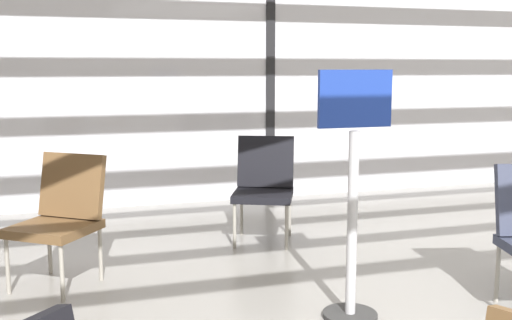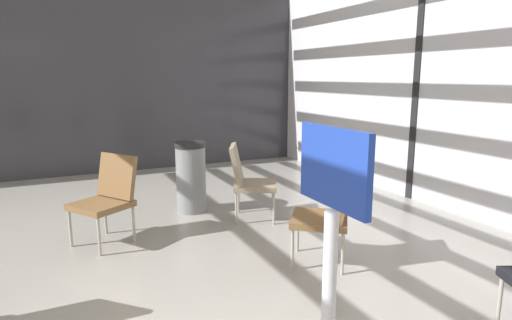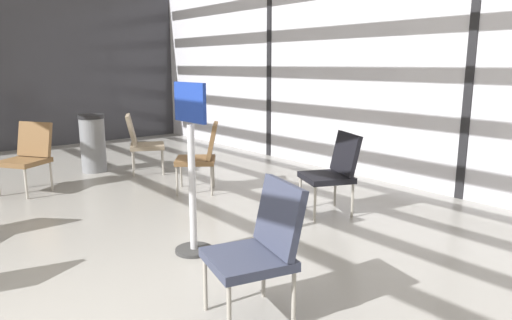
# 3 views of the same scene
# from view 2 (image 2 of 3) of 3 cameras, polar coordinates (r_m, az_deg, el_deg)

# --- Properties ---
(window_mullion_0) EXTENTS (0.10, 0.12, 3.12)m
(window_mullion_0) POSITION_cam_2_polar(r_m,az_deg,el_deg) (6.08, 20.85, 9.62)
(window_mullion_0) COLOR black
(window_mullion_0) RESTS_ON ground
(side_wall_left_panels) EXTENTS (0.10, 11.20, 3.12)m
(side_wall_left_panels) POSITION_cam_2_polar(r_m,az_deg,el_deg) (7.73, -19.91, 9.83)
(side_wall_left_panels) COLOR #2D2D33
(side_wall_left_panels) RESTS_ON ground
(lounge_chair_3) EXTENTS (0.70, 0.71, 0.87)m
(lounge_chair_3) POSITION_cam_2_polar(r_m,az_deg,el_deg) (3.81, 9.80, -6.55)
(lounge_chair_3) COLOR brown
(lounge_chair_3) RESTS_ON ground
(lounge_chair_6) EXTENTS (0.66, 0.68, 0.87)m
(lounge_chair_6) POSITION_cam_2_polar(r_m,az_deg,el_deg) (4.94, -1.12, -2.31)
(lounge_chair_6) COLOR #7F705B
(lounge_chair_6) RESTS_ON ground
(lounge_chair_7) EXTENTS (0.69, 0.70, 0.87)m
(lounge_chair_7) POSITION_cam_2_polar(r_m,az_deg,el_deg) (4.50, -19.10, -4.26)
(lounge_chair_7) COLOR brown
(lounge_chair_7) RESTS_ON ground
(trash_bin) EXTENTS (0.38, 0.38, 0.86)m
(trash_bin) POSITION_cam_2_polar(r_m,az_deg,el_deg) (5.29, -8.63, -2.22)
(trash_bin) COLOR slate
(trash_bin) RESTS_ON ground
(info_sign) EXTENTS (0.44, 0.32, 1.44)m
(info_sign) POSITION_cam_2_polar(r_m,az_deg,el_deg) (1.94, 9.61, -18.70)
(info_sign) COLOR #333333
(info_sign) RESTS_ON ground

